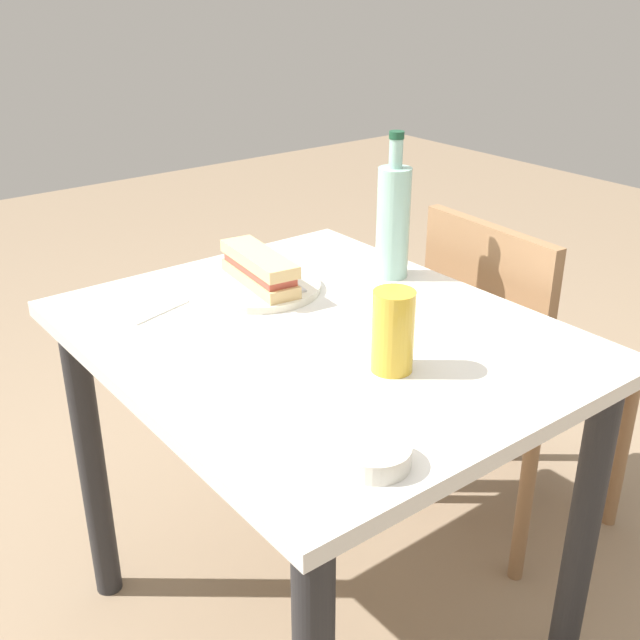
{
  "coord_description": "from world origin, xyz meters",
  "views": [
    {
      "loc": [
        1.03,
        -0.8,
        1.37
      ],
      "look_at": [
        0.0,
        0.0,
        0.77
      ],
      "focal_mm": 43.39,
      "sensor_mm": 36.0,
      "label": 1
    }
  ],
  "objects_px": {
    "knife_near": "(282,275)",
    "olive_bowl": "(375,455)",
    "baguette_sandwich_near": "(259,268)",
    "water_bottle": "(393,220)",
    "dining_table": "(320,393)",
    "plate_near": "(260,287)",
    "chair_far": "(508,362)",
    "beer_glass": "(395,331)"
  },
  "relations": [
    {
      "from": "dining_table",
      "to": "olive_bowl",
      "type": "bearing_deg",
      "value": -27.98
    },
    {
      "from": "chair_far",
      "to": "water_bottle",
      "type": "height_order",
      "value": "water_bottle"
    },
    {
      "from": "knife_near",
      "to": "water_bottle",
      "type": "height_order",
      "value": "water_bottle"
    },
    {
      "from": "water_bottle",
      "to": "dining_table",
      "type": "bearing_deg",
      "value": -67.21
    },
    {
      "from": "baguette_sandwich_near",
      "to": "knife_near",
      "type": "relative_size",
      "value": 1.32
    },
    {
      "from": "chair_far",
      "to": "water_bottle",
      "type": "distance_m",
      "value": 0.5
    },
    {
      "from": "plate_near",
      "to": "water_bottle",
      "type": "relative_size",
      "value": 0.81
    },
    {
      "from": "plate_near",
      "to": "knife_near",
      "type": "bearing_deg",
      "value": 94.17
    },
    {
      "from": "chair_far",
      "to": "plate_near",
      "type": "xyz_separation_m",
      "value": [
        -0.22,
        -0.56,
        0.27
      ]
    },
    {
      "from": "knife_near",
      "to": "dining_table",
      "type": "bearing_deg",
      "value": -18.37
    },
    {
      "from": "water_bottle",
      "to": "knife_near",
      "type": "bearing_deg",
      "value": -117.28
    },
    {
      "from": "baguette_sandwich_near",
      "to": "beer_glass",
      "type": "distance_m",
      "value": 0.43
    },
    {
      "from": "dining_table",
      "to": "beer_glass",
      "type": "height_order",
      "value": "beer_glass"
    },
    {
      "from": "dining_table",
      "to": "plate_near",
      "type": "height_order",
      "value": "plate_near"
    },
    {
      "from": "chair_far",
      "to": "olive_bowl",
      "type": "xyz_separation_m",
      "value": [
        0.39,
        -0.79,
        0.27
      ]
    },
    {
      "from": "knife_near",
      "to": "plate_near",
      "type": "bearing_deg",
      "value": -85.83
    },
    {
      "from": "plate_near",
      "to": "water_bottle",
      "type": "xyz_separation_m",
      "value": [
        0.11,
        0.27,
        0.12
      ]
    },
    {
      "from": "water_bottle",
      "to": "beer_glass",
      "type": "xyz_separation_m",
      "value": [
        0.32,
        -0.29,
        -0.06
      ]
    },
    {
      "from": "beer_glass",
      "to": "olive_bowl",
      "type": "height_order",
      "value": "beer_glass"
    },
    {
      "from": "baguette_sandwich_near",
      "to": "knife_near",
      "type": "distance_m",
      "value": 0.07
    },
    {
      "from": "beer_glass",
      "to": "olive_bowl",
      "type": "distance_m",
      "value": 0.28
    },
    {
      "from": "baguette_sandwich_near",
      "to": "knife_near",
      "type": "xyz_separation_m",
      "value": [
        -0.0,
        0.06,
        -0.03
      ]
    },
    {
      "from": "chair_far",
      "to": "plate_near",
      "type": "relative_size",
      "value": 3.35
    },
    {
      "from": "plate_near",
      "to": "olive_bowl",
      "type": "relative_size",
      "value": 2.53
    },
    {
      "from": "knife_near",
      "to": "olive_bowl",
      "type": "xyz_separation_m",
      "value": [
        0.62,
        -0.28,
        -0.0
      ]
    },
    {
      "from": "baguette_sandwich_near",
      "to": "water_bottle",
      "type": "bearing_deg",
      "value": 68.68
    },
    {
      "from": "knife_near",
      "to": "baguette_sandwich_near",
      "type": "bearing_deg",
      "value": -85.83
    },
    {
      "from": "beer_glass",
      "to": "olive_bowl",
      "type": "relative_size",
      "value": 1.42
    },
    {
      "from": "plate_near",
      "to": "water_bottle",
      "type": "bearing_deg",
      "value": 68.68
    },
    {
      "from": "beer_glass",
      "to": "baguette_sandwich_near",
      "type": "bearing_deg",
      "value": 177.85
    },
    {
      "from": "dining_table",
      "to": "baguette_sandwich_near",
      "type": "height_order",
      "value": "baguette_sandwich_near"
    },
    {
      "from": "plate_near",
      "to": "baguette_sandwich_near",
      "type": "bearing_deg",
      "value": 172.87
    },
    {
      "from": "plate_near",
      "to": "knife_near",
      "type": "relative_size",
      "value": 1.41
    },
    {
      "from": "baguette_sandwich_near",
      "to": "beer_glass",
      "type": "xyz_separation_m",
      "value": [
        0.43,
        -0.02,
        0.02
      ]
    },
    {
      "from": "chair_far",
      "to": "olive_bowl",
      "type": "relative_size",
      "value": 8.48
    },
    {
      "from": "dining_table",
      "to": "baguette_sandwich_near",
      "type": "distance_m",
      "value": 0.29
    },
    {
      "from": "knife_near",
      "to": "beer_glass",
      "type": "height_order",
      "value": "beer_glass"
    },
    {
      "from": "dining_table",
      "to": "water_bottle",
      "type": "xyz_separation_m",
      "value": [
        -0.12,
        0.29,
        0.26
      ]
    },
    {
      "from": "water_bottle",
      "to": "beer_glass",
      "type": "distance_m",
      "value": 0.43
    },
    {
      "from": "knife_near",
      "to": "water_bottle",
      "type": "distance_m",
      "value": 0.27
    },
    {
      "from": "chair_far",
      "to": "knife_near",
      "type": "xyz_separation_m",
      "value": [
        -0.23,
        -0.51,
        0.28
      ]
    },
    {
      "from": "olive_bowl",
      "to": "plate_near",
      "type": "bearing_deg",
      "value": 160.0
    }
  ]
}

